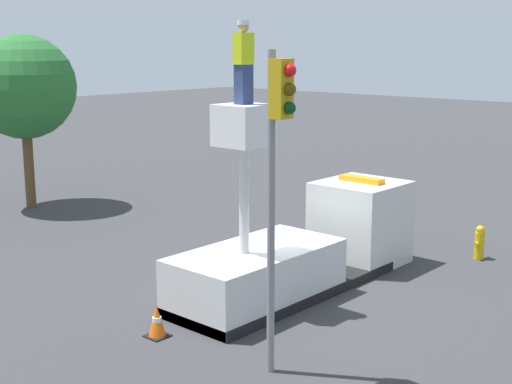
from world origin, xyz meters
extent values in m
plane|color=#38383A|center=(0.00, 0.00, 0.00)|extent=(120.00, 120.00, 0.00)
cube|color=black|center=(0.00, 0.00, 0.12)|extent=(6.34, 2.15, 0.24)
cube|color=silver|center=(-1.08, 0.00, 0.66)|extent=(4.18, 2.09, 1.32)
cube|color=silver|center=(3.17, 0.00, 1.13)|extent=(2.16, 2.09, 2.26)
cube|color=black|center=(4.26, 0.00, 1.58)|extent=(0.03, 1.77, 0.90)
cube|color=orange|center=(3.17, 0.00, 2.33)|extent=(0.36, 1.25, 0.14)
cylinder|color=silver|center=(-1.49, 0.00, 2.57)|extent=(0.22, 0.22, 2.51)
cube|color=white|center=(-1.49, 0.00, 4.18)|extent=(1.03, 1.03, 0.90)
cube|color=navy|center=(-1.49, 0.00, 5.05)|extent=(0.34, 0.26, 0.84)
cube|color=#D1E519|center=(-1.49, 0.00, 5.80)|extent=(0.40, 0.26, 0.66)
sphere|color=tan|center=(-1.49, 0.00, 6.24)|extent=(0.23, 0.23, 0.23)
cylinder|color=white|center=(-1.49, 0.00, 6.33)|extent=(0.26, 0.26, 0.09)
cylinder|color=gray|center=(-3.50, -2.50, 2.90)|extent=(0.14, 0.14, 5.81)
cube|color=#B79314|center=(-3.50, -2.71, 5.16)|extent=(0.34, 0.28, 1.00)
sphere|color=red|center=(-3.50, -2.89, 5.47)|extent=(0.22, 0.22, 0.22)
sphere|color=#503C07|center=(-3.50, -2.89, 5.16)|extent=(0.22, 0.22, 0.22)
sphere|color=#083710|center=(-3.50, -2.89, 4.85)|extent=(0.22, 0.22, 0.22)
cylinder|color=gold|center=(5.70, -2.30, 0.39)|extent=(0.27, 0.27, 0.77)
sphere|color=gold|center=(5.70, -2.30, 0.84)|extent=(0.23, 0.23, 0.23)
cylinder|color=gold|center=(5.50, -2.30, 0.46)|extent=(0.12, 0.11, 0.11)
cylinder|color=gold|center=(5.90, -2.30, 0.46)|extent=(0.12, 0.11, 0.11)
cube|color=black|center=(-3.85, 0.26, 0.01)|extent=(0.44, 0.44, 0.03)
cone|color=orange|center=(-3.85, 0.26, 0.34)|extent=(0.37, 0.37, 0.68)
cylinder|color=white|center=(-3.85, 0.26, 0.38)|extent=(0.19, 0.19, 0.10)
cylinder|color=brown|center=(0.88, 12.87, 1.55)|extent=(0.36, 0.36, 3.10)
sphere|color=#286B2D|center=(0.88, 12.87, 4.40)|extent=(3.72, 3.72, 3.72)
camera|label=1|loc=(-12.74, -10.38, 5.89)|focal=50.00mm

